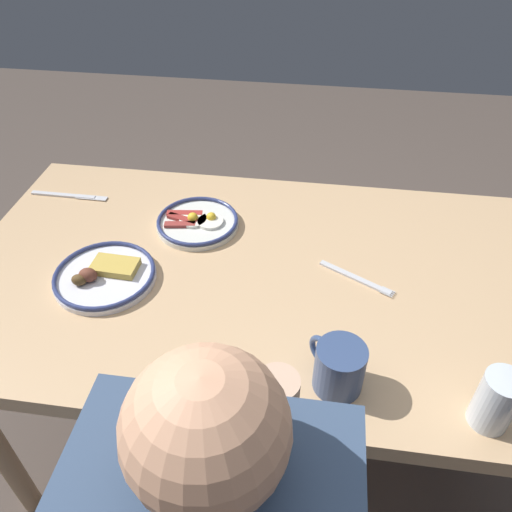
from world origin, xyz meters
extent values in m
plane|color=#52453E|center=(0.00, 0.00, 0.00)|extent=(6.00, 6.00, 0.00)
cube|color=tan|center=(0.00, 0.00, 0.70)|extent=(1.49, 0.83, 0.04)
cylinder|color=tan|center=(-0.65, -0.32, 0.34)|extent=(0.05, 0.05, 0.68)
cylinder|color=tan|center=(0.65, -0.32, 0.34)|extent=(0.05, 0.05, 0.68)
cylinder|color=silver|center=(0.21, -0.16, 0.73)|extent=(0.22, 0.22, 0.01)
torus|color=navy|center=(0.21, -0.16, 0.74)|extent=(0.22, 0.22, 0.01)
cylinder|color=white|center=(0.18, -0.16, 0.74)|extent=(0.07, 0.07, 0.01)
sphere|color=yellow|center=(0.18, -0.17, 0.75)|extent=(0.03, 0.03, 0.03)
cylinder|color=white|center=(0.22, -0.16, 0.74)|extent=(0.07, 0.07, 0.01)
sphere|color=yellow|center=(0.22, -0.16, 0.75)|extent=(0.03, 0.03, 0.03)
cube|color=#A6312B|center=(0.25, -0.18, 0.74)|extent=(0.10, 0.03, 0.01)
cube|color=maroon|center=(0.25, -0.16, 0.74)|extent=(0.09, 0.04, 0.01)
cube|color=#973530|center=(0.25, -0.13, 0.74)|extent=(0.08, 0.03, 0.01)
cylinder|color=white|center=(0.38, 0.08, 0.73)|extent=(0.24, 0.24, 0.01)
torus|color=navy|center=(0.38, 0.08, 0.74)|extent=(0.24, 0.24, 0.01)
cube|color=gold|center=(0.36, 0.05, 0.75)|extent=(0.11, 0.07, 0.02)
ellipsoid|color=brown|center=(0.42, 0.11, 0.75)|extent=(0.03, 0.03, 0.03)
ellipsoid|color=brown|center=(0.41, 0.10, 0.75)|extent=(0.04, 0.03, 0.03)
ellipsoid|color=brown|center=(0.41, 0.10, 0.75)|extent=(0.04, 0.03, 0.03)
cylinder|color=#334772|center=(-0.17, 0.30, 0.77)|extent=(0.09, 0.09, 0.10)
torus|color=#334772|center=(-0.13, 0.26, 0.77)|extent=(0.06, 0.06, 0.07)
cylinder|color=brown|center=(-0.17, 0.30, 0.81)|extent=(0.08, 0.08, 0.01)
cylinder|color=silver|center=(-0.43, 0.33, 0.78)|extent=(0.07, 0.07, 0.12)
cylinder|color=black|center=(-0.43, 0.33, 0.76)|extent=(0.06, 0.06, 0.08)
cube|color=silver|center=(-0.20, -0.01, 0.73)|extent=(0.17, 0.10, 0.01)
cube|color=silver|center=(-0.27, 0.04, 0.73)|extent=(0.03, 0.02, 0.00)
cube|color=silver|center=(-0.27, 0.03, 0.73)|extent=(0.03, 0.02, 0.00)
cube|color=silver|center=(-0.28, 0.03, 0.73)|extent=(0.03, 0.02, 0.00)
cube|color=silver|center=(-0.28, 0.02, 0.73)|extent=(0.03, 0.02, 0.00)
cube|color=silver|center=(0.63, -0.24, 0.73)|extent=(0.19, 0.02, 0.01)
cube|color=silver|center=(0.54, -0.24, 0.73)|extent=(0.09, 0.02, 0.00)
sphere|color=#E2A37C|center=(0.00, 0.60, 1.04)|extent=(0.19, 0.19, 0.19)
cylinder|color=#D7AC8E|center=(-0.06, 0.42, 0.76)|extent=(0.07, 0.07, 0.26)
camera|label=1|loc=(-0.09, 0.88, 1.53)|focal=35.11mm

